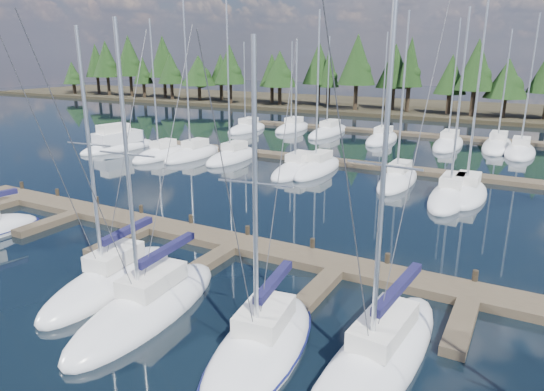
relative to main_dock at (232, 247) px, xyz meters
The scene contains 11 objects.
ground 12.65m from the main_dock, 90.00° to the left, with size 260.00×260.00×0.00m, color black.
far_shore 72.64m from the main_dock, 90.00° to the left, with size 220.00×30.00×0.60m, color #2F291A.
main_dock is the anchor object (origin of this frame).
back_docks 32.23m from the main_dock, 90.00° to the left, with size 50.00×21.80×0.40m.
front_sailboat_2 6.61m from the main_dock, 112.72° to the right, with size 3.30×8.40×12.08m.
front_sailboat_3 7.09m from the main_dock, 85.43° to the right, with size 3.42×9.01×12.23m.
front_sailboat_4 9.44m from the main_dock, 50.27° to the right, with size 3.98×8.21×11.59m.
front_sailboat_5 11.53m from the main_dock, 31.43° to the right, with size 3.39×10.36×12.97m.
back_sailboat_rows 27.60m from the main_dock, 89.93° to the left, with size 45.59×33.17×16.00m.
motor_yacht_left 32.03m from the main_dock, 146.19° to the left, with size 4.61×9.63×4.62m.
tree_line 63.24m from the main_dock, 91.24° to the left, with size 186.51×11.96×13.35m.
Camera 1 is at (13.54, -2.76, 10.28)m, focal length 32.00 mm.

